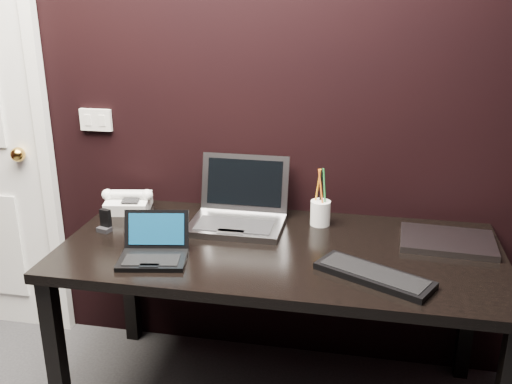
% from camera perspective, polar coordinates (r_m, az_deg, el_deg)
% --- Properties ---
extents(wall_back, '(4.00, 0.00, 4.00)m').
position_cam_1_polar(wall_back, '(2.50, -2.92, 10.73)').
color(wall_back, black).
rests_on(wall_back, ground).
extents(wall_switch, '(0.15, 0.02, 0.10)m').
position_cam_1_polar(wall_switch, '(2.74, -15.73, 6.96)').
color(wall_switch, silver).
rests_on(wall_switch, wall_back).
extents(desk, '(1.70, 0.80, 0.74)m').
position_cam_1_polar(desk, '(2.26, 2.36, -7.26)').
color(desk, black).
rests_on(desk, ground).
extents(netbook, '(0.28, 0.26, 0.16)m').
position_cam_1_polar(netbook, '(2.15, -10.19, -5.79)').
color(netbook, black).
rests_on(netbook, desk).
extents(silver_laptop, '(0.39, 0.35, 0.27)m').
position_cam_1_polar(silver_laptop, '(2.42, -1.74, -2.11)').
color(silver_laptop, gray).
rests_on(silver_laptop, desk).
extents(ext_keyboard, '(0.43, 0.31, 0.03)m').
position_cam_1_polar(ext_keyboard, '(2.03, 11.70, -8.14)').
color(ext_keyboard, black).
rests_on(ext_keyboard, desk).
extents(closed_laptop, '(0.37, 0.28, 0.02)m').
position_cam_1_polar(closed_laptop, '(2.37, 18.60, -4.67)').
color(closed_laptop, '#9B9BA0').
rests_on(closed_laptop, desk).
extents(desk_phone, '(0.24, 0.20, 0.11)m').
position_cam_1_polar(desk_phone, '(2.63, -12.65, -0.98)').
color(desk_phone, silver).
rests_on(desk_phone, desk).
extents(mobile_phone, '(0.06, 0.06, 0.09)m').
position_cam_1_polar(mobile_phone, '(2.43, -14.84, -3.02)').
color(mobile_phone, black).
rests_on(mobile_phone, desk).
extents(pen_cup, '(0.11, 0.11, 0.25)m').
position_cam_1_polar(pen_cup, '(2.42, 6.46, -1.98)').
color(pen_cup, white).
rests_on(pen_cup, desk).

